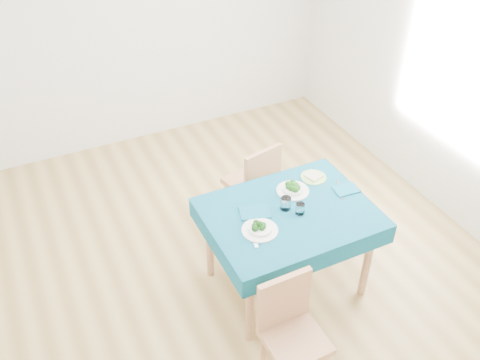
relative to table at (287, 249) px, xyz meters
name	(u,v)px	position (x,y,z in m)	size (l,w,h in m)	color
room_shell	(240,123)	(-0.21, 0.39, 0.97)	(4.02, 4.52, 2.73)	olive
table	(287,249)	(0.00, 0.00, 0.00)	(1.20, 0.91, 0.76)	navy
chair_near	(296,337)	(-0.39, -0.78, 0.08)	(0.37, 0.41, 0.93)	#A2704C
chair_far	(250,179)	(0.09, 0.83, 0.09)	(0.37, 0.41, 0.94)	#A2704C
bowl_near	(260,227)	(-0.29, -0.09, 0.42)	(0.25, 0.25, 0.08)	white
bowl_far	(293,187)	(0.14, 0.20, 0.42)	(0.25, 0.25, 0.08)	white
fork_near	(254,239)	(-0.37, -0.14, 0.38)	(0.02, 0.18, 0.00)	silver
knife_near	(269,225)	(-0.20, -0.06, 0.38)	(0.02, 0.23, 0.00)	silver
fork_far	(286,195)	(0.07, 0.18, 0.38)	(0.02, 0.17, 0.00)	silver
knife_far	(340,190)	(0.47, 0.05, 0.38)	(0.02, 0.23, 0.00)	silver
napkin_near	(255,212)	(-0.24, 0.10, 0.39)	(0.22, 0.15, 0.01)	#0C4E68
napkin_far	(346,190)	(0.51, 0.03, 0.38)	(0.19, 0.13, 0.01)	#0C4E68
tumbler_center	(286,203)	(-0.01, 0.04, 0.43)	(0.08, 0.08, 0.10)	white
tumbler_side	(300,209)	(0.06, -0.05, 0.42)	(0.07, 0.07, 0.09)	white
side_plate	(313,177)	(0.37, 0.27, 0.38)	(0.20, 0.20, 0.01)	#9FCF65
bread_slice	(314,176)	(0.37, 0.27, 0.40)	(0.11, 0.11, 0.02)	beige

